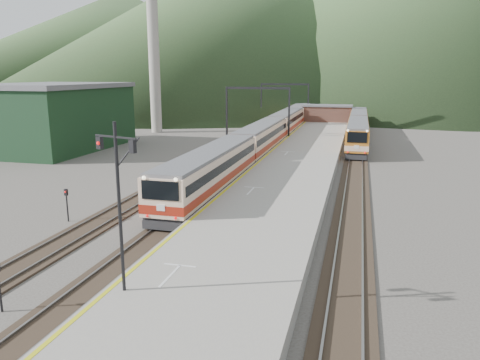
# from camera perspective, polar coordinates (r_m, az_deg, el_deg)

# --- Properties ---
(track_main) EXTENTS (2.60, 200.00, 0.23)m
(track_main) POSITION_cam_1_polar(r_m,az_deg,el_deg) (54.27, 1.68, 2.47)
(track_main) COLOR black
(track_main) RESTS_ON ground
(track_far) EXTENTS (2.60, 200.00, 0.23)m
(track_far) POSITION_cam_1_polar(r_m,az_deg,el_deg) (55.56, -3.36, 2.69)
(track_far) COLOR black
(track_far) RESTS_ON ground
(track_second) EXTENTS (2.60, 200.00, 0.23)m
(track_second) POSITION_cam_1_polar(r_m,az_deg,el_deg) (53.00, 13.91, 1.84)
(track_second) COLOR black
(track_second) RESTS_ON ground
(platform) EXTENTS (8.00, 100.00, 1.00)m
(platform) POSITION_cam_1_polar(r_m,az_deg,el_deg) (51.32, 7.31, 2.25)
(platform) COLOR gray
(platform) RESTS_ON ground
(gantry_near) EXTENTS (9.55, 0.25, 8.00)m
(gantry_near) POSITION_cam_1_polar(r_m,az_deg,el_deg) (68.77, 2.14, 9.29)
(gantry_near) COLOR black
(gantry_near) RESTS_ON ground
(gantry_far) EXTENTS (9.55, 0.25, 8.00)m
(gantry_far) POSITION_cam_1_polar(r_m,az_deg,el_deg) (93.32, 5.45, 10.18)
(gantry_far) COLOR black
(gantry_far) RESTS_ON ground
(warehouse) EXTENTS (14.50, 20.50, 8.60)m
(warehouse) POSITION_cam_1_polar(r_m,az_deg,el_deg) (67.30, -22.03, 7.21)
(warehouse) COLOR black
(warehouse) RESTS_ON ground
(smokestack) EXTENTS (1.80, 1.80, 30.00)m
(smokestack) POSITION_cam_1_polar(r_m,az_deg,el_deg) (81.54, -10.51, 16.27)
(smokestack) COLOR #9E998E
(smokestack) RESTS_ON ground
(station_shed) EXTENTS (9.40, 4.40, 3.10)m
(station_shed) POSITION_cam_1_polar(r_m,az_deg,el_deg) (90.59, 10.54, 8.03)
(station_shed) COLOR #53332A
(station_shed) RESTS_ON platform
(hill_a) EXTENTS (180.00, 180.00, 60.00)m
(hill_a) POSITION_cam_1_polar(r_m,az_deg,el_deg) (209.56, -0.02, 18.38)
(hill_a) COLOR #344C2B
(hill_a) RESTS_ON ground
(hill_b) EXTENTS (220.00, 220.00, 75.00)m
(hill_b) POSITION_cam_1_polar(r_m,az_deg,el_deg) (244.36, 19.59, 18.65)
(hill_b) COLOR #344C2B
(hill_b) RESTS_ON ground
(hill_d) EXTENTS (200.00, 200.00, 55.00)m
(hill_d) POSITION_cam_1_polar(r_m,az_deg,el_deg) (284.95, -13.78, 16.06)
(hill_d) COLOR #344C2B
(hill_d) RESTS_ON ground
(main_train) EXTENTS (3.00, 82.06, 3.66)m
(main_train) POSITION_cam_1_polar(r_m,az_deg,el_deg) (68.27, 4.42, 6.27)
(main_train) COLOR beige
(main_train) RESTS_ON track_main
(second_train) EXTENTS (2.67, 36.46, 3.26)m
(second_train) POSITION_cam_1_polar(r_m,az_deg,el_deg) (72.65, 14.19, 6.16)
(second_train) COLOR #B8691F
(second_train) RESTS_ON track_second
(signal_mast) EXTENTS (2.12, 0.79, 7.05)m
(signal_mast) POSITION_cam_1_polar(r_m,az_deg,el_deg) (19.23, -14.60, -1.27)
(signal_mast) COLOR black
(signal_mast) RESTS_ON platform
(short_signal_b) EXTENTS (0.24, 0.19, 2.27)m
(short_signal_b) POSITION_cam_1_polar(r_m,az_deg,el_deg) (48.02, -2.84, 2.78)
(short_signal_b) COLOR black
(short_signal_b) RESTS_ON ground
(short_signal_c) EXTENTS (0.23, 0.18, 2.27)m
(short_signal_c) POSITION_cam_1_polar(r_m,az_deg,el_deg) (33.71, -20.37, -2.37)
(short_signal_c) COLOR black
(short_signal_c) RESTS_ON ground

